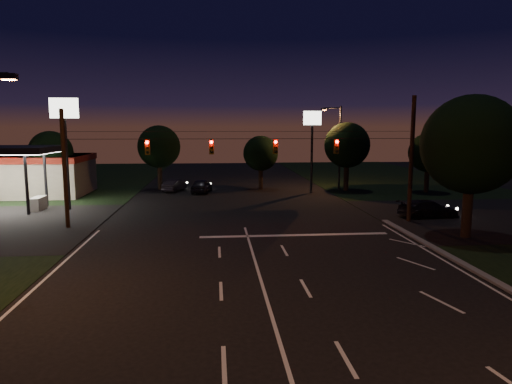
{
  "coord_description": "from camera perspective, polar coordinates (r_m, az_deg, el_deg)",
  "views": [
    {
      "loc": [
        -1.99,
        -16.38,
        6.82
      ],
      "look_at": [
        0.41,
        10.14,
        3.0
      ],
      "focal_mm": 32.0,
      "sensor_mm": 36.0,
      "label": 1
    }
  ],
  "objects": [
    {
      "name": "utility_pole_right",
      "position": [
        35.03,
        18.51,
        -3.49
      ],
      "size": [
        0.3,
        0.3,
        9.0
      ],
      "primitive_type": "cylinder",
      "color": "black",
      "rests_on": "ground"
    },
    {
      "name": "signal_span",
      "position": [
        31.43,
        -1.55,
        5.76
      ],
      "size": [
        24.0,
        0.4,
        1.56
      ],
      "color": "black",
      "rests_on": "ground"
    },
    {
      "name": "gas_station",
      "position": [
        51.01,
        -28.11,
        2.21
      ],
      "size": [
        14.2,
        16.1,
        5.25
      ],
      "color": "gray",
      "rests_on": "ground"
    },
    {
      "name": "tree_far_b",
      "position": [
        50.91,
        -11.99,
        5.5
      ],
      "size": [
        4.6,
        4.6,
        6.98
      ],
      "color": "black",
      "rests_on": "ground"
    },
    {
      "name": "utility_pole_left",
      "position": [
        33.64,
        -22.43,
        -4.16
      ],
      "size": [
        0.28,
        0.28,
        8.0
      ],
      "primitive_type": "cylinder",
      "color": "black",
      "rests_on": "ground"
    },
    {
      "name": "cross_street_right",
      "position": [
        39.73,
        28.57,
        -2.73
      ],
      "size": [
        20.0,
        16.0,
        0.02
      ],
      "primitive_type": "cube",
      "color": "black",
      "rests_on": "ground"
    },
    {
      "name": "car_oncoming_b",
      "position": [
        49.37,
        -10.15,
        0.83
      ],
      "size": [
        2.48,
        4.05,
        1.26
      ],
      "primitive_type": "imported",
      "rotation": [
        0.0,
        0.0,
        2.82
      ],
      "color": "black",
      "rests_on": "ground"
    },
    {
      "name": "ground",
      "position": [
        17.85,
        1.67,
        -14.3
      ],
      "size": [
        140.0,
        140.0,
        0.0
      ],
      "primitive_type": "plane",
      "color": "black",
      "rests_on": "ground"
    },
    {
      "name": "street_light_right_far",
      "position": [
        50.18,
        10.17,
        6.23
      ],
      "size": [
        2.2,
        0.35,
        9.0
      ],
      "color": "black",
      "rests_on": "ground"
    },
    {
      "name": "tree_far_d",
      "position": [
        49.58,
        11.3,
        5.7
      ],
      "size": [
        4.8,
        4.8,
        7.3
      ],
      "color": "black",
      "rests_on": "ground"
    },
    {
      "name": "tree_far_e",
      "position": [
        50.61,
        20.67,
        4.57
      ],
      "size": [
        4.0,
        4.0,
        6.18
      ],
      "color": "black",
      "rests_on": "ground"
    },
    {
      "name": "pole_sign_left_near",
      "position": [
        40.21,
        -22.78,
        7.76
      ],
      "size": [
        2.2,
        0.3,
        9.1
      ],
      "color": "black",
      "rests_on": "ground"
    },
    {
      "name": "tree_right_near",
      "position": [
        30.77,
        25.22,
        5.26
      ],
      "size": [
        6.0,
        6.0,
        8.76
      ],
      "color": "black",
      "rests_on": "ground"
    },
    {
      "name": "tree_far_a",
      "position": [
        49.23,
        -24.2,
        4.46
      ],
      "size": [
        4.2,
        4.2,
        6.42
      ],
      "color": "black",
      "rests_on": "ground"
    },
    {
      "name": "pole_sign_right",
      "position": [
        47.45,
        7.03,
        7.4
      ],
      "size": [
        1.8,
        0.3,
        8.4
      ],
      "color": "black",
      "rests_on": "ground"
    },
    {
      "name": "stop_bar",
      "position": [
        29.13,
        4.85,
        -5.39
      ],
      "size": [
        12.0,
        0.5,
        0.01
      ],
      "primitive_type": "cube",
      "color": "silver",
      "rests_on": "ground"
    },
    {
      "name": "car_cross",
      "position": [
        36.94,
        20.74,
        -1.96
      ],
      "size": [
        4.75,
        2.3,
        1.33
      ],
      "primitive_type": "imported",
      "rotation": [
        0.0,
        0.0,
        1.67
      ],
      "color": "black",
      "rests_on": "ground"
    },
    {
      "name": "tree_far_c",
      "position": [
        49.82,
        0.6,
        4.8
      ],
      "size": [
        3.8,
        3.8,
        5.86
      ],
      "color": "black",
      "rests_on": "ground"
    },
    {
      "name": "car_oncoming_a",
      "position": [
        47.81,
        -6.83,
        0.77
      ],
      "size": [
        2.36,
        4.44,
        1.44
      ],
      "primitive_type": "imported",
      "rotation": [
        0.0,
        0.0,
        2.98
      ],
      "color": "black",
      "rests_on": "ground"
    }
  ]
}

